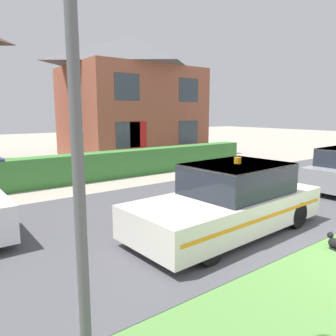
{
  "coord_description": "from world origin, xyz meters",
  "views": [
    {
      "loc": [
        -5.94,
        -2.06,
        2.56
      ],
      "look_at": [
        -0.61,
        4.97,
        1.05
      ],
      "focal_mm": 35.0,
      "sensor_mm": 36.0,
      "label": 1
    }
  ],
  "objects_px": {
    "street_lamp": "(70,5)",
    "cat": "(333,242)",
    "house_right": "(131,96)",
    "police_car": "(230,201)"
  },
  "relations": [
    {
      "from": "street_lamp",
      "to": "cat",
      "type": "bearing_deg",
      "value": 3.2
    },
    {
      "from": "cat",
      "to": "house_right",
      "type": "distance_m",
      "value": 15.47
    },
    {
      "from": "house_right",
      "to": "street_lamp",
      "type": "distance_m",
      "value": 17.47
    },
    {
      "from": "police_car",
      "to": "house_right",
      "type": "xyz_separation_m",
      "value": [
        5.17,
        12.69,
        2.83
      ]
    },
    {
      "from": "house_right",
      "to": "street_lamp",
      "type": "height_order",
      "value": "house_right"
    },
    {
      "from": "police_car",
      "to": "house_right",
      "type": "bearing_deg",
      "value": -114.82
    },
    {
      "from": "police_car",
      "to": "cat",
      "type": "relative_size",
      "value": 14.85
    },
    {
      "from": "cat",
      "to": "house_right",
      "type": "relative_size",
      "value": 0.04
    },
    {
      "from": "police_car",
      "to": "house_right",
      "type": "distance_m",
      "value": 13.99
    },
    {
      "from": "cat",
      "to": "street_lamp",
      "type": "bearing_deg",
      "value": 107.92
    }
  ]
}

